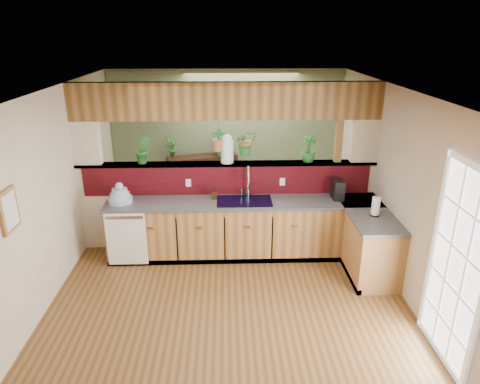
{
  "coord_description": "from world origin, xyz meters",
  "views": [
    {
      "loc": [
        -0.02,
        -4.95,
        3.31
      ],
      "look_at": [
        0.18,
        0.7,
        1.15
      ],
      "focal_mm": 32.0,
      "sensor_mm": 36.0,
      "label": 1
    }
  ],
  "objects_px": {
    "faucet": "(248,180)",
    "dish_stack": "(120,196)",
    "glass_jar": "(227,149)",
    "shelving_console": "(203,177)",
    "paper_towel": "(376,207)",
    "soap_dispenser": "(214,193)",
    "coffee_maker": "(338,190)"
  },
  "relations": [
    {
      "from": "glass_jar",
      "to": "faucet",
      "type": "bearing_deg",
      "value": -36.13
    },
    {
      "from": "paper_towel",
      "to": "shelving_console",
      "type": "height_order",
      "value": "paper_towel"
    },
    {
      "from": "paper_towel",
      "to": "shelving_console",
      "type": "xyz_separation_m",
      "value": [
        -2.52,
        2.87,
        -0.53
      ]
    },
    {
      "from": "faucet",
      "to": "coffee_maker",
      "type": "relative_size",
      "value": 1.73
    },
    {
      "from": "coffee_maker",
      "to": "glass_jar",
      "type": "height_order",
      "value": "glass_jar"
    },
    {
      "from": "coffee_maker",
      "to": "faucet",
      "type": "bearing_deg",
      "value": 174.11
    },
    {
      "from": "coffee_maker",
      "to": "soap_dispenser",
      "type": "bearing_deg",
      "value": 176.65
    },
    {
      "from": "dish_stack",
      "to": "shelving_console",
      "type": "relative_size",
      "value": 0.26
    },
    {
      "from": "dish_stack",
      "to": "shelving_console",
      "type": "bearing_deg",
      "value": 64.05
    },
    {
      "from": "faucet",
      "to": "paper_towel",
      "type": "xyz_separation_m",
      "value": [
        1.72,
        -0.74,
        -0.14
      ]
    },
    {
      "from": "dish_stack",
      "to": "coffee_maker",
      "type": "height_order",
      "value": "dish_stack"
    },
    {
      "from": "faucet",
      "to": "paper_towel",
      "type": "bearing_deg",
      "value": -23.4
    },
    {
      "from": "coffee_maker",
      "to": "glass_jar",
      "type": "bearing_deg",
      "value": 167.38
    },
    {
      "from": "dish_stack",
      "to": "soap_dispenser",
      "type": "xyz_separation_m",
      "value": [
        1.39,
        0.09,
        -0.01
      ]
    },
    {
      "from": "faucet",
      "to": "coffee_maker",
      "type": "xyz_separation_m",
      "value": [
        1.36,
        -0.11,
        -0.14
      ]
    },
    {
      "from": "faucet",
      "to": "dish_stack",
      "type": "xyz_separation_m",
      "value": [
        -1.89,
        -0.14,
        -0.18
      ]
    },
    {
      "from": "soap_dispenser",
      "to": "coffee_maker",
      "type": "relative_size",
      "value": 0.61
    },
    {
      "from": "glass_jar",
      "to": "shelving_console",
      "type": "bearing_deg",
      "value": 104.41
    },
    {
      "from": "glass_jar",
      "to": "shelving_console",
      "type": "relative_size",
      "value": 0.32
    },
    {
      "from": "glass_jar",
      "to": "paper_towel",
      "type": "bearing_deg",
      "value": -25.53
    },
    {
      "from": "paper_towel",
      "to": "shelving_console",
      "type": "relative_size",
      "value": 0.21
    },
    {
      "from": "coffee_maker",
      "to": "shelving_console",
      "type": "xyz_separation_m",
      "value": [
        -2.15,
        2.23,
        -0.54
      ]
    },
    {
      "from": "faucet",
      "to": "glass_jar",
      "type": "xyz_separation_m",
      "value": [
        -0.31,
        0.22,
        0.44
      ]
    },
    {
      "from": "dish_stack",
      "to": "shelving_console",
      "type": "height_order",
      "value": "dish_stack"
    },
    {
      "from": "dish_stack",
      "to": "soap_dispenser",
      "type": "bearing_deg",
      "value": 3.88
    },
    {
      "from": "soap_dispenser",
      "to": "shelving_console",
      "type": "xyz_separation_m",
      "value": [
        -0.29,
        2.17,
        -0.49
      ]
    },
    {
      "from": "paper_towel",
      "to": "glass_jar",
      "type": "relative_size",
      "value": 0.66
    },
    {
      "from": "faucet",
      "to": "paper_towel",
      "type": "relative_size",
      "value": 1.77
    },
    {
      "from": "shelving_console",
      "to": "faucet",
      "type": "bearing_deg",
      "value": -87.25
    },
    {
      "from": "faucet",
      "to": "soap_dispenser",
      "type": "bearing_deg",
      "value": -175.17
    },
    {
      "from": "dish_stack",
      "to": "shelving_console",
      "type": "distance_m",
      "value": 2.56
    },
    {
      "from": "faucet",
      "to": "coffee_maker",
      "type": "bearing_deg",
      "value": -4.52
    }
  ]
}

